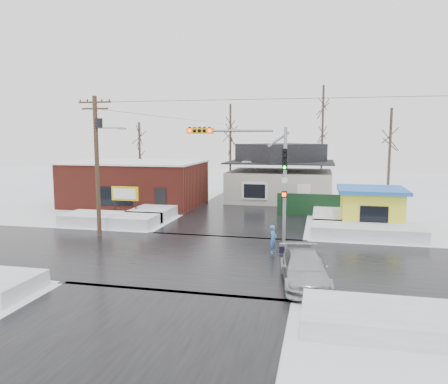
% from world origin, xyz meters
% --- Properties ---
extents(ground, '(120.00, 120.00, 0.00)m').
position_xyz_m(ground, '(0.00, 0.00, 0.00)').
color(ground, white).
rests_on(ground, ground).
extents(road_ns, '(10.00, 120.00, 0.02)m').
position_xyz_m(road_ns, '(0.00, 0.00, 0.01)').
color(road_ns, black).
rests_on(road_ns, ground).
extents(road_ew, '(120.00, 10.00, 0.02)m').
position_xyz_m(road_ew, '(0.00, 0.00, 0.01)').
color(road_ew, black).
rests_on(road_ew, ground).
extents(snowbank_nw, '(7.00, 3.00, 0.80)m').
position_xyz_m(snowbank_nw, '(-9.00, 7.00, 0.40)').
color(snowbank_nw, white).
rests_on(snowbank_nw, ground).
extents(snowbank_ne, '(7.00, 3.00, 0.80)m').
position_xyz_m(snowbank_ne, '(9.00, 7.00, 0.40)').
color(snowbank_ne, white).
rests_on(snowbank_ne, ground).
extents(snowbank_se, '(7.00, 3.00, 0.70)m').
position_xyz_m(snowbank_se, '(9.00, -7.00, 0.35)').
color(snowbank_se, white).
rests_on(snowbank_se, ground).
extents(snowbank_nside_w, '(3.00, 8.00, 0.80)m').
position_xyz_m(snowbank_nside_w, '(-7.00, 12.00, 0.40)').
color(snowbank_nside_w, white).
rests_on(snowbank_nside_w, ground).
extents(snowbank_nside_e, '(3.00, 8.00, 0.80)m').
position_xyz_m(snowbank_nside_e, '(7.00, 12.00, 0.40)').
color(snowbank_nside_e, white).
rests_on(snowbank_nside_e, ground).
extents(traffic_signal, '(6.05, 0.68, 7.00)m').
position_xyz_m(traffic_signal, '(2.43, 2.97, 4.54)').
color(traffic_signal, gray).
rests_on(traffic_signal, ground).
extents(utility_pole, '(3.15, 0.44, 9.00)m').
position_xyz_m(utility_pole, '(-7.93, 3.50, 5.11)').
color(utility_pole, '#382619').
rests_on(utility_pole, ground).
extents(brick_building, '(12.20, 8.20, 4.12)m').
position_xyz_m(brick_building, '(-11.00, 15.99, 2.08)').
color(brick_building, maroon).
rests_on(brick_building, ground).
extents(marquee_sign, '(2.20, 0.21, 2.55)m').
position_xyz_m(marquee_sign, '(-9.00, 9.49, 1.92)').
color(marquee_sign, black).
rests_on(marquee_sign, ground).
extents(house, '(10.40, 8.40, 5.76)m').
position_xyz_m(house, '(2.00, 22.00, 2.62)').
color(house, '#BAB6A8').
rests_on(house, ground).
extents(kiosk, '(4.60, 4.60, 2.88)m').
position_xyz_m(kiosk, '(9.50, 9.99, 1.46)').
color(kiosk, yellow).
rests_on(kiosk, ground).
extents(fence, '(8.00, 0.12, 1.80)m').
position_xyz_m(fence, '(6.50, 14.00, 0.90)').
color(fence, black).
rests_on(fence, ground).
extents(tree_far_left, '(3.00, 3.00, 10.00)m').
position_xyz_m(tree_far_left, '(-4.00, 26.00, 7.95)').
color(tree_far_left, '#332821').
rests_on(tree_far_left, ground).
extents(tree_far_mid, '(3.00, 3.00, 12.00)m').
position_xyz_m(tree_far_mid, '(6.00, 28.00, 9.54)').
color(tree_far_mid, '#332821').
rests_on(tree_far_mid, ground).
extents(tree_far_right, '(3.00, 3.00, 9.00)m').
position_xyz_m(tree_far_right, '(12.00, 20.00, 7.16)').
color(tree_far_right, '#332821').
rests_on(tree_far_right, ground).
extents(tree_far_west, '(3.00, 3.00, 8.00)m').
position_xyz_m(tree_far_west, '(-14.00, 24.00, 6.36)').
color(tree_far_west, '#332821').
rests_on(tree_far_west, ground).
extents(pedestrian, '(0.50, 0.64, 1.56)m').
position_xyz_m(pedestrian, '(3.50, 1.86, 0.78)').
color(pedestrian, '#4476C0').
rests_on(pedestrian, ground).
extents(car, '(2.65, 5.05, 1.40)m').
position_xyz_m(car, '(5.42, -3.06, 0.70)').
color(car, '#AFB3B7').
rests_on(car, ground).
extents(shopping_bag, '(0.30, 0.18, 0.35)m').
position_xyz_m(shopping_bag, '(3.99, 1.95, 0.17)').
color(shopping_bag, black).
rests_on(shopping_bag, ground).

